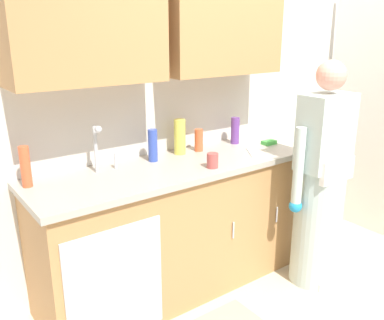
% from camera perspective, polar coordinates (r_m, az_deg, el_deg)
% --- Properties ---
extents(ground_plane, '(9.00, 9.00, 0.00)m').
position_cam_1_polar(ground_plane, '(3.13, 14.21, -18.64)').
color(ground_plane, beige).
extents(kitchen_wall_with_uppers, '(4.80, 0.44, 2.70)m').
position_cam_1_polar(kitchen_wall_with_uppers, '(3.18, 0.52, 11.32)').
color(kitchen_wall_with_uppers, beige).
rests_on(kitchen_wall_with_uppers, ground).
extents(closet_door_panel, '(0.04, 1.10, 2.10)m').
position_cam_1_polar(closet_door_panel, '(4.05, 24.29, 5.03)').
color(closet_door_panel, silver).
rests_on(closet_door_panel, ground).
extents(counter_cabinet, '(1.90, 0.62, 0.90)m').
position_cam_1_polar(counter_cabinet, '(3.01, -2.55, -9.55)').
color(counter_cabinet, '#B27F4C').
rests_on(counter_cabinet, ground).
extents(countertop, '(1.96, 0.66, 0.04)m').
position_cam_1_polar(countertop, '(2.83, -2.64, -1.00)').
color(countertop, '#A8A093').
rests_on(countertop, counter_cabinet).
extents(sink, '(0.50, 0.36, 0.35)m').
position_cam_1_polar(sink, '(2.63, -10.62, -2.59)').
color(sink, '#B7BABF').
rests_on(sink, counter_cabinet).
extents(person_at_sink, '(0.55, 0.34, 1.62)m').
position_cam_1_polar(person_at_sink, '(3.13, 16.91, -4.38)').
color(person_at_sink, white).
rests_on(person_at_sink, ground).
extents(bottle_water_tall, '(0.08, 0.08, 0.25)m').
position_cam_1_polar(bottle_water_tall, '(3.03, -1.67, 3.16)').
color(bottle_water_tall, '#D8D14C').
rests_on(bottle_water_tall, countertop).
extents(bottle_water_short, '(0.06, 0.06, 0.24)m').
position_cam_1_polar(bottle_water_short, '(2.57, -21.60, -0.86)').
color(bottle_water_short, '#E05933').
rests_on(bottle_water_short, countertop).
extents(bottle_dish_liquid, '(0.07, 0.07, 0.21)m').
position_cam_1_polar(bottle_dish_liquid, '(3.33, 5.85, 3.98)').
color(bottle_dish_liquid, '#66388C').
rests_on(bottle_dish_liquid, countertop).
extents(bottle_cleaner_spray, '(0.06, 0.06, 0.16)m').
position_cam_1_polar(bottle_cleaner_spray, '(3.11, 0.92, 2.71)').
color(bottle_cleaner_spray, '#E05933').
rests_on(bottle_cleaner_spray, countertop).
extents(bottle_soap, '(0.06, 0.06, 0.22)m').
position_cam_1_polar(bottle_soap, '(2.88, -5.32, 1.98)').
color(bottle_soap, '#334CB2').
rests_on(bottle_soap, countertop).
extents(cup_by_sink, '(0.08, 0.08, 0.10)m').
position_cam_1_polar(cup_by_sink, '(2.74, 2.79, -0.07)').
color(cup_by_sink, '#B24C47').
rests_on(cup_by_sink, countertop).
extents(knife_on_counter, '(0.15, 0.22, 0.01)m').
position_cam_1_polar(knife_on_counter, '(3.11, 7.93, 1.01)').
color(knife_on_counter, silver).
rests_on(knife_on_counter, countertop).
extents(sponge, '(0.11, 0.07, 0.03)m').
position_cam_1_polar(sponge, '(3.37, 10.37, 2.36)').
color(sponge, '#4CBF4C').
rests_on(sponge, countertop).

